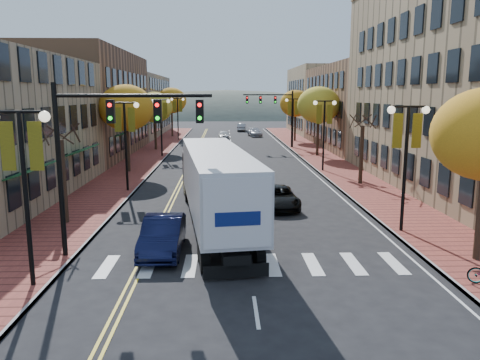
{
  "coord_description": "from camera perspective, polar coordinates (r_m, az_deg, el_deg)",
  "views": [
    {
      "loc": [
        -0.95,
        -15.29,
        6.55
      ],
      "look_at": [
        -0.14,
        8.39,
        2.2
      ],
      "focal_mm": 35.0,
      "sensor_mm": 36.0,
      "label": 1
    }
  ],
  "objects": [
    {
      "name": "navy_sedan",
      "position": [
        19.95,
        -9.38,
        -6.63
      ],
      "size": [
        1.62,
        4.58,
        1.51
      ],
      "primitive_type": "imported",
      "rotation": [
        0.0,
        0.0,
        0.0
      ],
      "color": "black",
      "rests_on": "ground"
    },
    {
      "name": "lamp_left_a",
      "position": [
        16.79,
        -24.92,
        1.7
      ],
      "size": [
        1.96,
        0.36,
        6.05
      ],
      "color": "black",
      "rests_on": "ground"
    },
    {
      "name": "car_far_oncoming",
      "position": [
        84.77,
        0.22,
        6.44
      ],
      "size": [
        1.84,
        4.31,
        1.38
      ],
      "primitive_type": "imported",
      "rotation": [
        0.0,
        0.0,
        3.05
      ],
      "color": "#999AA1",
      "rests_on": "ground"
    },
    {
      "name": "tree_right_b",
      "position": [
        35.01,
        14.58,
        3.01
      ],
      "size": [
        0.28,
        0.28,
        4.2
      ],
      "color": "#382619",
      "rests_on": "sidewalk_right"
    },
    {
      "name": "tree_left_a",
      "position": [
        25.02,
        -20.71,
        -0.18
      ],
      "size": [
        0.28,
        0.28,
        4.2
      ],
      "color": "#382619",
      "rests_on": "sidewalk_left"
    },
    {
      "name": "traffic_mast_far",
      "position": [
        57.67,
        4.48,
        8.76
      ],
      "size": [
        6.1,
        0.34,
        7.0
      ],
      "color": "black",
      "rests_on": "ground"
    },
    {
      "name": "building_right_mid",
      "position": [
        60.52,
        16.97,
        8.49
      ],
      "size": [
        15.0,
        24.0,
        10.0
      ],
      "primitive_type": "cube",
      "color": "brown",
      "rests_on": "ground"
    },
    {
      "name": "traffic_mast_near",
      "position": [
        18.91,
        -15.87,
        5.07
      ],
      "size": [
        6.1,
        0.35,
        7.0
      ],
      "color": "black",
      "rests_on": "ground"
    },
    {
      "name": "lamp_left_d",
      "position": [
        67.65,
        -7.61,
        8.4
      ],
      "size": [
        1.96,
        0.36,
        6.05
      ],
      "color": "black",
      "rests_on": "ground"
    },
    {
      "name": "building_left_mid",
      "position": [
        53.76,
        -19.57,
        8.69
      ],
      "size": [
        12.0,
        24.0,
        11.0
      ],
      "primitive_type": "cube",
      "color": "brown",
      "rests_on": "ground"
    },
    {
      "name": "lamp_right_a",
      "position": [
        23.02,
        19.63,
        4.17
      ],
      "size": [
        1.96,
        0.36,
        6.05
      ],
      "color": "black",
      "rests_on": "ground"
    },
    {
      "name": "tree_right_d",
      "position": [
        66.06,
        6.78,
        9.24
      ],
      "size": [
        4.35,
        4.35,
        7.0
      ],
      "color": "#382619",
      "rests_on": "sidewalk_right"
    },
    {
      "name": "ground",
      "position": [
        16.66,
        1.5,
        -12.75
      ],
      "size": [
        200.0,
        200.0,
        0.0
      ],
      "primitive_type": "plane",
      "color": "black",
      "rests_on": "ground"
    },
    {
      "name": "tree_right_c",
      "position": [
        50.3,
        9.56,
        9.0
      ],
      "size": [
        4.48,
        4.48,
        7.21
      ],
      "color": "#382619",
      "rests_on": "sidewalk_right"
    },
    {
      "name": "black_suv",
      "position": [
        27.45,
        4.7,
        -2.09
      ],
      "size": [
        2.27,
        4.6,
        1.26
      ],
      "primitive_type": "imported",
      "rotation": [
        0.0,
        0.0,
        0.04
      ],
      "color": "black",
      "rests_on": "ground"
    },
    {
      "name": "sidewalk_right",
      "position": [
        49.25,
        9.72,
        2.7
      ],
      "size": [
        4.0,
        85.0,
        0.15
      ],
      "primitive_type": "cube",
      "color": "brown",
      "rests_on": "ground"
    },
    {
      "name": "car_far_silver",
      "position": [
        74.16,
        1.82,
        5.84
      ],
      "size": [
        2.35,
        4.71,
        1.31
      ],
      "primitive_type": "imported",
      "rotation": [
        0.0,
        0.0,
        0.12
      ],
      "color": "#A8A7AF",
      "rests_on": "ground"
    },
    {
      "name": "lamp_left_b",
      "position": [
        32.05,
        -13.83,
        6.07
      ],
      "size": [
        1.96,
        0.36,
        6.05
      ],
      "color": "black",
      "rests_on": "ground"
    },
    {
      "name": "building_right_far",
      "position": [
        81.65,
        11.98,
        9.45
      ],
      "size": [
        15.0,
        20.0,
        11.0
      ],
      "primitive_type": "cube",
      "color": "#9E8966",
      "rests_on": "ground"
    },
    {
      "name": "sidewalk_left",
      "position": [
        48.9,
        -11.44,
        2.59
      ],
      "size": [
        4.0,
        85.0,
        0.15
      ],
      "primitive_type": "cube",
      "color": "brown",
      "rests_on": "ground"
    },
    {
      "name": "semi_truck",
      "position": [
        23.49,
        -3.23,
        -0.01
      ],
      "size": [
        4.5,
        16.01,
        3.95
      ],
      "rotation": [
        0.0,
        0.0,
        0.13
      ],
      "color": "black",
      "rests_on": "ground"
    },
    {
      "name": "lamp_left_c",
      "position": [
        49.78,
        -9.61,
        7.66
      ],
      "size": [
        1.96,
        0.36,
        6.05
      ],
      "color": "black",
      "rests_on": "ground"
    },
    {
      "name": "building_left_far",
      "position": [
        77.98,
        -14.01,
        8.78
      ],
      "size": [
        12.0,
        26.0,
        9.5
      ],
      "primitive_type": "cube",
      "color": "#9E8966",
      "rests_on": "ground"
    },
    {
      "name": "tree_left_d",
      "position": [
        73.74,
        -8.35,
        9.56
      ],
      "size": [
        4.61,
        4.61,
        7.42
      ],
      "color": "#382619",
      "rests_on": "sidewalk_left"
    },
    {
      "name": "tree_left_c",
      "position": [
        55.9,
        -10.37,
        8.7
      ],
      "size": [
        4.16,
        4.16,
        6.69
      ],
      "color": "#382619",
      "rests_on": "sidewalk_left"
    },
    {
      "name": "car_far_white",
      "position": [
        69.04,
        -2.01,
        5.49
      ],
      "size": [
        1.72,
        3.86,
        1.29
      ],
      "primitive_type": "imported",
      "rotation": [
        0.0,
        0.0,
        0.05
      ],
      "color": "silver",
      "rests_on": "ground"
    },
    {
      "name": "lamp_right_c",
      "position": [
        57.96,
        6.48,
        8.11
      ],
      "size": [
        1.96,
        0.36,
        6.05
      ],
      "color": "black",
      "rests_on": "ground"
    },
    {
      "name": "tree_left_b",
      "position": [
        40.12,
        -13.7,
        8.53
      ],
      "size": [
        4.48,
        4.48,
        7.21
      ],
      "color": "#382619",
      "rests_on": "sidewalk_left"
    },
    {
      "name": "lamp_right_b",
      "position": [
        40.25,
        10.23,
        7.03
      ],
      "size": [
        1.96,
        0.36,
        6.05
      ],
      "color": "black",
      "rests_on": "ground"
    }
  ]
}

